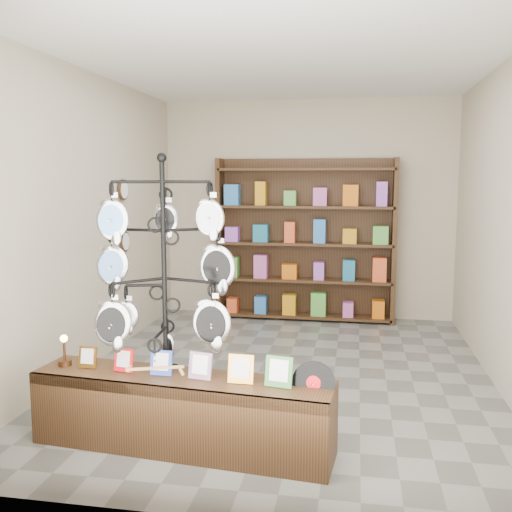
% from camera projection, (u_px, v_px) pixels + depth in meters
% --- Properties ---
extents(ground, '(5.00, 5.00, 0.00)m').
position_uv_depth(ground, '(283.00, 374.00, 5.67)').
color(ground, slate).
rests_on(ground, ground).
extents(room_envelope, '(5.00, 5.00, 5.00)m').
position_uv_depth(room_envelope, '(284.00, 187.00, 5.43)').
color(room_envelope, '#AB9D8A').
rests_on(room_envelope, ground).
extents(display_tree, '(1.09, 1.07, 2.10)m').
position_uv_depth(display_tree, '(164.00, 279.00, 4.07)').
color(display_tree, black).
rests_on(display_tree, ground).
extents(front_shelf, '(2.21, 0.65, 0.77)m').
position_uv_depth(front_shelf, '(182.00, 412.00, 4.07)').
color(front_shelf, black).
rests_on(front_shelf, ground).
extents(back_shelving, '(2.42, 0.36, 2.20)m').
position_uv_depth(back_shelving, '(305.00, 245.00, 7.78)').
color(back_shelving, black).
rests_on(back_shelving, ground).
extents(wall_clocks, '(0.03, 0.24, 0.84)m').
position_uv_depth(wall_clocks, '(124.00, 216.00, 6.59)').
color(wall_clocks, black).
rests_on(wall_clocks, ground).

